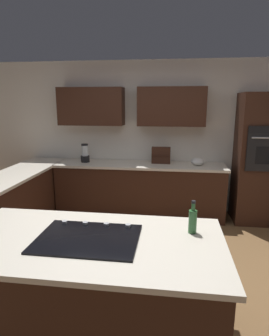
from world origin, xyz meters
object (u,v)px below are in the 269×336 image
object	(u,v)px
mixing_bowl	(197,162)
spice_rack	(161,155)
wall_oven	(262,159)
second_bottle	(193,220)
blender	(85,154)
cooktop	(88,238)

from	to	relation	value
mixing_bowl	spice_rack	xyz separation A→B (m)	(0.60, -0.06, 0.08)
spice_rack	wall_oven	bearing A→B (deg)	176.99
wall_oven	second_bottle	xyz separation A→B (m)	(1.24, 2.52, -0.03)
blender	mixing_bowl	distance (m)	1.90
wall_oven	cooktop	bearing A→B (deg)	53.52
blender	spice_rack	world-z (taller)	blender
blender	second_bottle	xyz separation A→B (m)	(-1.66, 2.55, -0.03)
spice_rack	cooktop	bearing A→B (deg)	81.49
second_bottle	blender	bearing A→B (deg)	-56.87
cooktop	spice_rack	size ratio (longest dim) A/B	2.43
mixing_bowl	second_bottle	distance (m)	2.56
wall_oven	second_bottle	size ratio (longest dim) A/B	7.74
mixing_bowl	second_bottle	world-z (taller)	second_bottle
blender	wall_oven	bearing A→B (deg)	179.48
cooktop	mixing_bowl	bearing A→B (deg)	-110.32
cooktop	blender	size ratio (longest dim) A/B	2.41
cooktop	spice_rack	world-z (taller)	spice_rack
blender	mixing_bowl	bearing A→B (deg)	180.00
mixing_bowl	second_bottle	size ratio (longest dim) A/B	0.80
second_bottle	spice_rack	bearing A→B (deg)	-82.07
wall_oven	mixing_bowl	distance (m)	1.00
wall_oven	blender	distance (m)	2.90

